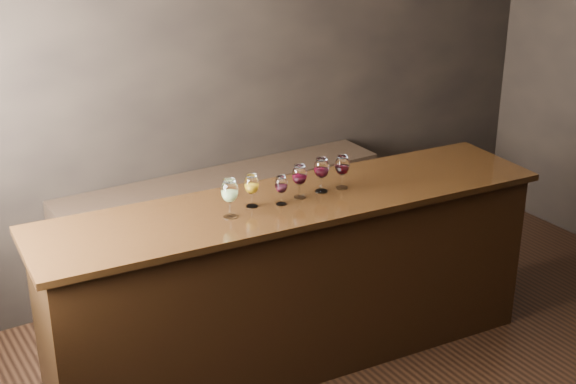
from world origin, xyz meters
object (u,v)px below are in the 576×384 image
bar_counter (294,284)px  glass_red_b (299,176)px  glass_amber (252,185)px  glass_red_c (322,169)px  back_bar_shelf (224,232)px  glass_red_d (342,166)px  glass_red_a (281,185)px  glass_white (230,192)px

bar_counter → glass_red_b: (0.03, -0.00, 0.69)m
bar_counter → glass_amber: bearing=177.6°
glass_amber → glass_red_c: glass_red_c is taller
back_bar_shelf → glass_amber: size_ratio=12.39×
back_bar_shelf → glass_red_b: 1.29m
glass_amber → glass_red_d: (0.58, -0.04, 0.01)m
glass_amber → glass_red_d: 0.58m
bar_counter → glass_red_a: bearing=-160.6°
back_bar_shelf → glass_red_d: (0.26, -1.04, 0.78)m
glass_red_a → bar_counter: bearing=15.0°
glass_red_c → glass_red_d: glass_red_c is taller
glass_red_a → glass_red_b: (0.14, 0.03, 0.02)m
glass_amber → glass_red_d: glass_red_d is taller
back_bar_shelf → glass_red_c: 1.29m
glass_red_a → glass_red_c: bearing=7.7°
glass_red_a → glass_red_d: size_ratio=0.84×
bar_counter → glass_amber: (-0.26, 0.03, 0.68)m
glass_red_a → glass_white: bearing=-178.8°
glass_amber → glass_red_d: size_ratio=0.94×
back_bar_shelf → glass_red_c: glass_red_c is taller
back_bar_shelf → glass_red_a: (-0.17, -1.06, 0.75)m
glass_amber → glass_red_b: bearing=-6.3°
glass_white → glass_red_a: glass_white is taller
bar_counter → glass_white: 0.82m
glass_red_d → glass_white: bearing=-177.8°
bar_counter → glass_red_b: bearing=1.2°
bar_counter → glass_red_c: (0.19, 0.01, 0.69)m
glass_red_b → glass_red_c: 0.16m
glass_white → glass_amber: size_ratio=1.15×
back_bar_shelf → glass_red_a: bearing=-99.0°
bar_counter → glass_red_c: size_ratio=14.12×
glass_amber → glass_red_a: bearing=-20.9°
glass_red_d → bar_counter: bearing=178.8°
back_bar_shelf → glass_red_d: size_ratio=11.63×
glass_white → glass_amber: glass_white is taller
glass_white → glass_red_a: size_ratio=1.29×
bar_counter → glass_red_c: 0.72m
glass_white → glass_red_b: bearing=4.2°
bar_counter → glass_red_d: bearing=3.1°
glass_red_a → glass_red_d: (0.43, 0.02, 0.02)m
glass_white → glass_red_c: (0.62, 0.05, -0.01)m
glass_red_b → glass_red_d: bearing=-1.0°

